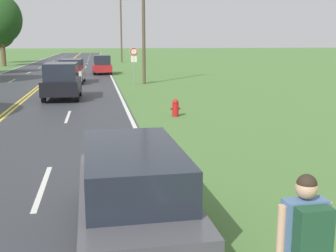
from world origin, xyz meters
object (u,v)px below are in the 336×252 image
at_px(tree_far_back, 1,19).
at_px(car_dark_grey_hatchback_approaching, 133,188).
at_px(tree_left_verge, 0,31).
at_px(traffic_sign, 134,57).
at_px(car_silver_van_mid_far, 72,71).
at_px(hitchhiker_person, 305,238).
at_px(fire_hydrant, 175,108).
at_px(car_black_suv_mid_near, 62,80).
at_px(car_red_van_receding, 102,64).

height_order(tree_far_back, car_dark_grey_hatchback_approaching, tree_far_back).
xyz_separation_m(tree_left_verge, tree_far_back, (2.06, -9.22, 1.31)).
height_order(tree_left_verge, tree_far_back, tree_far_back).
distance_m(traffic_sign, car_dark_grey_hatchback_approaching, 24.93).
distance_m(traffic_sign, car_silver_van_mid_far, 5.18).
distance_m(traffic_sign, tree_far_back, 30.71).
distance_m(hitchhiker_person, fire_hydrant, 13.71).
bearing_deg(hitchhiker_person, tree_far_back, 12.91).
xyz_separation_m(traffic_sign, tree_left_verge, (-16.61, 35.98, 2.57)).
height_order(tree_left_verge, car_black_suv_mid_near, tree_left_verge).
distance_m(traffic_sign, car_red_van_receding, 11.18).
xyz_separation_m(car_silver_van_mid_far, car_red_van_receding, (2.42, 8.88, 0.01)).
height_order(fire_hydrant, car_black_suv_mid_near, car_black_suv_mid_near).
distance_m(tree_left_verge, car_silver_van_mid_far, 36.20).
relative_size(fire_hydrant, car_red_van_receding, 0.19).
bearing_deg(traffic_sign, fire_hydrant, -87.87).
xyz_separation_m(traffic_sign, car_silver_van_mid_far, (-4.63, 2.03, -1.13)).
distance_m(traffic_sign, car_black_suv_mid_near, 8.76).
height_order(fire_hydrant, car_dark_grey_hatchback_approaching, car_dark_grey_hatchback_approaching).
relative_size(tree_left_verge, car_dark_grey_hatchback_approaching, 1.66).
distance_m(tree_left_verge, car_red_van_receding, 29.16).
xyz_separation_m(tree_left_verge, car_silver_van_mid_far, (11.98, -33.95, -3.70)).
height_order(fire_hydrant, tree_far_back, tree_far_back).
height_order(tree_left_verge, car_red_van_receding, tree_left_verge).
relative_size(hitchhiker_person, tree_far_back, 0.20).
relative_size(hitchhiker_person, fire_hydrant, 2.40).
distance_m(fire_hydrant, tree_far_back, 43.65).
bearing_deg(tree_left_verge, tree_far_back, -77.40).
height_order(hitchhiker_person, car_red_van_receding, car_red_van_receding).
relative_size(tree_far_back, car_dark_grey_hatchback_approaching, 2.10).
relative_size(hitchhiker_person, tree_left_verge, 0.25).
xyz_separation_m(fire_hydrant, car_dark_grey_hatchback_approaching, (-2.77, -10.96, 0.43)).
distance_m(car_black_suv_mid_near, car_red_van_receding, 18.41).
relative_size(tree_left_verge, car_black_suv_mid_near, 1.78).
relative_size(hitchhiker_person, car_black_suv_mid_near, 0.45).
xyz_separation_m(fire_hydrant, car_black_suv_mid_near, (-5.19, 6.49, 0.67)).
distance_m(tree_left_verge, car_dark_grey_hatchback_approaching, 62.56).
xyz_separation_m(traffic_sign, car_red_van_receding, (-2.20, 10.90, -1.12)).
bearing_deg(tree_far_back, car_black_suv_mid_near, -73.86).
relative_size(tree_far_back, car_black_suv_mid_near, 2.26).
height_order(fire_hydrant, car_silver_van_mid_far, car_silver_van_mid_far).
xyz_separation_m(hitchhiker_person, car_silver_van_mid_far, (-3.98, 29.50, -0.16)).
xyz_separation_m(hitchhiker_person, fire_hydrant, (1.16, 13.64, -0.72)).
distance_m(tree_left_verge, car_black_suv_mid_near, 45.08).
relative_size(tree_left_verge, car_red_van_receding, 1.79).
bearing_deg(car_dark_grey_hatchback_approaching, traffic_sign, 173.62).
distance_m(hitchhiker_person, car_dark_grey_hatchback_approaching, 3.14).
bearing_deg(car_silver_van_mid_far, car_dark_grey_hatchback_approaching, 7.86).
bearing_deg(car_dark_grey_hatchback_approaching, hitchhiker_person, 29.92).
relative_size(hitchhiker_person, car_silver_van_mid_far, 0.43).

